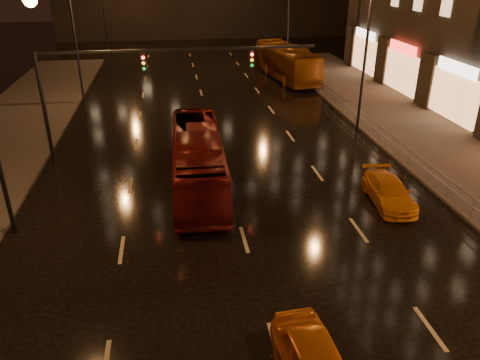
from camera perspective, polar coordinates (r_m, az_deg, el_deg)
name	(u,v)px	position (r m, az deg, el deg)	size (l,w,h in m)	color
ground	(218,151)	(28.49, -2.66, 3.51)	(140.00, 140.00, 0.00)	black
sidewalk_right	(472,170)	(28.74, 26.40, 1.12)	(7.00, 70.00, 0.15)	#38332D
traffic_signal	(125,76)	(27.07, -13.83, 12.15)	(15.31, 0.32, 6.20)	black
railing_right	(393,140)	(29.16, 18.17, 4.65)	(0.05, 56.00, 1.00)	#99999E
bus_red	(198,159)	(23.66, -5.16, 2.51)	(2.42, 10.36, 2.89)	#5C0F0D
bus_curb	(286,62)	(46.69, 5.68, 14.12)	(2.68, 11.47, 3.19)	#86450D
taxi_far	(389,192)	(23.25, 17.71, -1.37)	(1.67, 4.12, 1.19)	orange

